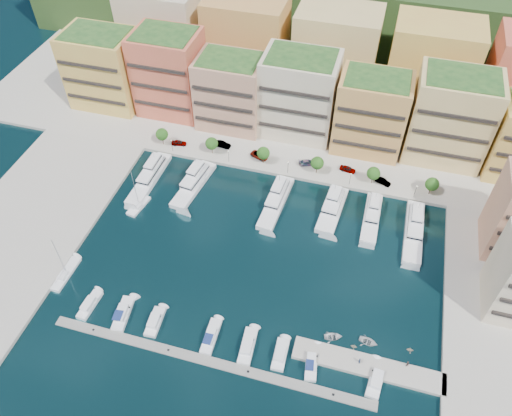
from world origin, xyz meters
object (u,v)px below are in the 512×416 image
object	(u,v)px
tree_2	(263,153)
cruiser_0	(90,305)
tender_1	(354,346)
tender_2	(368,342)
lamppost_0	(172,144)
cruiser_4	(211,337)
lamppost_3	(350,177)
car_3	(307,162)
lamppost_2	(288,165)
cruiser_1	(123,314)
cruiser_2	(155,322)
car_0	(179,143)
lamppost_4	(416,189)
cruiser_7	(311,363)
tree_0	(162,134)
tree_1	(212,144)
tree_4	(373,173)
car_4	(348,169)
car_1	(222,144)
lamppost_1	(229,154)
cruiser_9	(376,380)
cruiser_6	(280,355)
yacht_4	(333,208)
car_2	(259,156)
tree_5	(432,184)
car_5	(383,182)
yacht_5	(372,215)
yacht_0	(150,176)
yacht_3	(277,200)
tree_3	(317,163)
person_1	(407,364)
cruiser_5	(248,346)
tender_0	(333,337)
sailboat_2	(139,206)
tender_3	(410,350)
yacht_1	(194,182)
sailboat_0	(65,274)
yacht_6	(414,228)
person_0	(360,361)

from	to	relation	value
tree_2	cruiser_0	world-z (taller)	tree_2
tender_1	tender_2	bearing A→B (deg)	-55.18
lamppost_0	cruiser_4	world-z (taller)	lamppost_0
lamppost_3	car_3	world-z (taller)	lamppost_3
lamppost_2	tender_2	bearing A→B (deg)	-58.28
cruiser_1	cruiser_2	world-z (taller)	cruiser_1
car_0	lamppost_4	bearing A→B (deg)	-104.68
lamppost_0	cruiser_7	world-z (taller)	lamppost_0
tree_0	tree_1	world-z (taller)	same
tree_4	car_4	xyz separation A→B (m)	(-7.32, 3.17, -2.95)
car_1	lamppost_4	bearing A→B (deg)	-91.34
tree_2	lamppost_1	world-z (taller)	tree_2
cruiser_9	cruiser_7	bearing A→B (deg)	-179.93
cruiser_6	yacht_4	bearing A→B (deg)	85.69
lamppost_4	car_4	distance (m)	20.19
cruiser_6	car_2	distance (m)	63.73
tree_4	cruiser_6	world-z (taller)	tree_4
cruiser_6	car_3	size ratio (longest dim) A/B	1.46
cruiser_7	tree_1	bearing A→B (deg)	126.09
cruiser_0	car_2	bearing A→B (deg)	68.13
tree_5	lamppost_1	distance (m)	58.05
cruiser_1	car_3	size ratio (longest dim) A/B	1.79
car_5	tender_1	bearing A→B (deg)	-159.03
yacht_5	cruiser_9	xyz separation A→B (m)	(6.29, -45.45, -0.66)
yacht_0	yacht_3	size ratio (longest dim) A/B	1.06
yacht_5	cruiser_0	xyz separation A→B (m)	(-59.51, -45.44, -0.66)
car_5	tree_2	bearing A→B (deg)	112.78
tree_3	tree_1	bearing A→B (deg)	180.00
lamppost_1	person_1	size ratio (longest dim) A/B	2.46
cruiser_5	cruiser_9	bearing A→B (deg)	0.01
tender_0	sailboat_2	bearing A→B (deg)	49.60
tender_3	car_3	bearing A→B (deg)	28.47
lamppost_2	lamppost_4	distance (m)	36.00
tender_2	person_1	xyz separation A→B (m)	(8.29, -3.64, 1.43)
tree_1	tender_3	size ratio (longest dim) A/B	3.59
tree_1	tender_2	distance (m)	73.18
yacht_5	car_2	size ratio (longest dim) A/B	3.24
tree_2	yacht_3	bearing A→B (deg)	-61.38
yacht_1	car_4	distance (m)	44.65
lamppost_0	sailboat_0	bearing A→B (deg)	-99.11
tree_3	car_0	size ratio (longest dim) A/B	1.26
cruiser_2	tender_0	world-z (taller)	cruiser_2
cruiser_1	cruiser_7	xyz separation A→B (m)	(43.73, 0.01, 0.00)
cruiser_1	tender_0	size ratio (longest dim) A/B	2.28
yacht_6	cruiser_2	xyz separation A→B (m)	(-54.38, -43.67, -0.66)
tree_4	sailboat_0	size ratio (longest dim) A/B	0.43
cruiser_6	person_0	distance (m)	16.68
tree_2	sailboat_2	distance (m)	38.77
tree_4	cruiser_1	bearing A→B (deg)	-130.35
cruiser_4	tree_4	bearing A→B (deg)	64.15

